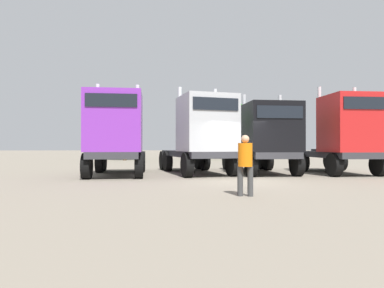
{
  "coord_description": "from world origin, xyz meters",
  "views": [
    {
      "loc": [
        -3.11,
        -13.24,
        1.4
      ],
      "look_at": [
        -1.84,
        3.82,
        1.51
      ],
      "focal_mm": 31.26,
      "sensor_mm": 36.0,
      "label": 1
    }
  ],
  "objects_px": {
    "semi_truck_silver": "(202,135)",
    "semi_truck_purple": "(116,133)",
    "visitor_in_hivis": "(245,161)",
    "semi_truck_red": "(345,134)",
    "semi_truck_black": "(265,139)"
  },
  "relations": [
    {
      "from": "semi_truck_purple",
      "to": "semi_truck_silver",
      "type": "xyz_separation_m",
      "value": [
        4.07,
        0.62,
        -0.04
      ]
    },
    {
      "from": "semi_truck_purple",
      "to": "semi_truck_silver",
      "type": "height_order",
      "value": "semi_truck_purple"
    },
    {
      "from": "semi_truck_silver",
      "to": "visitor_in_hivis",
      "type": "distance_m",
      "value": 7.14
    },
    {
      "from": "semi_truck_silver",
      "to": "visitor_in_hivis",
      "type": "relative_size",
      "value": 3.96
    },
    {
      "from": "semi_truck_black",
      "to": "semi_truck_red",
      "type": "bearing_deg",
      "value": 81.15
    },
    {
      "from": "semi_truck_red",
      "to": "visitor_in_hivis",
      "type": "distance_m",
      "value": 9.37
    },
    {
      "from": "semi_truck_purple",
      "to": "visitor_in_hivis",
      "type": "bearing_deg",
      "value": 32.63
    },
    {
      "from": "semi_truck_red",
      "to": "visitor_in_hivis",
      "type": "height_order",
      "value": "semi_truck_red"
    },
    {
      "from": "semi_truck_purple",
      "to": "semi_truck_silver",
      "type": "distance_m",
      "value": 4.12
    },
    {
      "from": "semi_truck_black",
      "to": "semi_truck_red",
      "type": "relative_size",
      "value": 1.11
    },
    {
      "from": "semi_truck_purple",
      "to": "visitor_in_hivis",
      "type": "height_order",
      "value": "semi_truck_purple"
    },
    {
      "from": "semi_truck_silver",
      "to": "semi_truck_purple",
      "type": "bearing_deg",
      "value": -93.66
    },
    {
      "from": "semi_truck_red",
      "to": "visitor_in_hivis",
      "type": "relative_size",
      "value": 3.39
    },
    {
      "from": "semi_truck_black",
      "to": "semi_truck_purple",
      "type": "bearing_deg",
      "value": -87.56
    },
    {
      "from": "semi_truck_silver",
      "to": "visitor_in_hivis",
      "type": "height_order",
      "value": "semi_truck_silver"
    }
  ]
}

